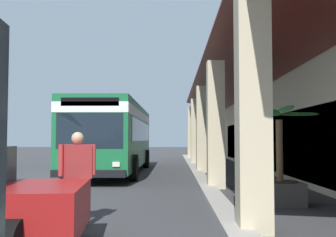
# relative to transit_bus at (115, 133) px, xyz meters

# --- Properties ---
(ground) EXTENTS (120.00, 120.00, 0.00)m
(ground) POSITION_rel_transit_bus_xyz_m (1.30, 6.58, -1.85)
(ground) COLOR #38383A
(curb_strip) EXTENTS (35.72, 0.50, 0.12)m
(curb_strip) POSITION_rel_transit_bus_xyz_m (-0.18, 3.85, -1.79)
(curb_strip) COLOR #9E998E
(curb_strip) RESTS_ON ground
(transit_bus) EXTENTS (11.21, 2.85, 3.34)m
(transit_bus) POSITION_rel_transit_bus_xyz_m (0.00, 0.00, 0.00)
(transit_bus) COLOR #196638
(transit_bus) RESTS_ON ground
(pedestrian) EXTENTS (0.46, 0.63, 1.71)m
(pedestrian) POSITION_rel_transit_bus_xyz_m (11.20, 1.00, -0.89)
(pedestrian) COLOR #726651
(pedestrian) RESTS_ON ground
(potted_palm) EXTENTS (1.77, 1.80, 2.38)m
(potted_palm) POSITION_rel_transit_bus_xyz_m (8.91, 5.35, -1.34)
(potted_palm) COLOR #4C4742
(potted_palm) RESTS_ON ground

